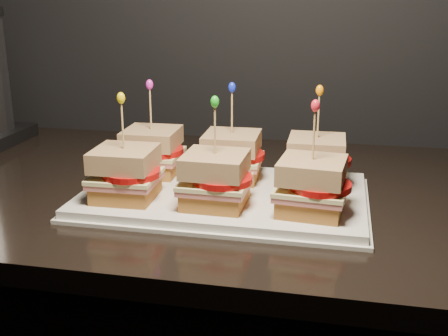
# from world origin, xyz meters

# --- Properties ---
(granite_slab) EXTENTS (2.71, 0.67, 0.03)m
(granite_slab) POSITION_xyz_m (-0.62, 1.68, 0.87)
(granite_slab) COLOR black
(granite_slab) RESTS_ON cabinet
(platter) EXTENTS (0.43, 0.27, 0.02)m
(platter) POSITION_xyz_m (-0.51, 1.60, 0.89)
(platter) COLOR white
(platter) RESTS_ON granite_slab
(platter_rim) EXTENTS (0.44, 0.28, 0.01)m
(platter_rim) POSITION_xyz_m (-0.51, 1.60, 0.89)
(platter_rim) COLOR white
(platter_rim) RESTS_ON granite_slab
(sandwich_0_bread_bot) EXTENTS (0.09, 0.09, 0.02)m
(sandwich_0_bread_bot) POSITION_xyz_m (-0.64, 1.66, 0.91)
(sandwich_0_bread_bot) COLOR brown
(sandwich_0_bread_bot) RESTS_ON platter
(sandwich_0_ham) EXTENTS (0.10, 0.09, 0.01)m
(sandwich_0_ham) POSITION_xyz_m (-0.64, 1.66, 0.93)
(sandwich_0_ham) COLOR #C5625E
(sandwich_0_ham) RESTS_ON sandwich_0_bread_bot
(sandwich_0_cheese) EXTENTS (0.10, 0.10, 0.01)m
(sandwich_0_cheese) POSITION_xyz_m (-0.64, 1.66, 0.94)
(sandwich_0_cheese) COLOR beige
(sandwich_0_cheese) RESTS_ON sandwich_0_ham
(sandwich_0_tomato) EXTENTS (0.09, 0.09, 0.01)m
(sandwich_0_tomato) POSITION_xyz_m (-0.63, 1.66, 0.94)
(sandwich_0_tomato) COLOR #AC0D0C
(sandwich_0_tomato) RESTS_ON sandwich_0_cheese
(sandwich_0_bread_top) EXTENTS (0.09, 0.09, 0.03)m
(sandwich_0_bread_top) POSITION_xyz_m (-0.64, 1.66, 0.96)
(sandwich_0_bread_top) COLOR brown
(sandwich_0_bread_top) RESTS_ON sandwich_0_tomato
(sandwich_0_pick) EXTENTS (0.00, 0.00, 0.09)m
(sandwich_0_pick) POSITION_xyz_m (-0.64, 1.66, 1.01)
(sandwich_0_pick) COLOR tan
(sandwich_0_pick) RESTS_ON sandwich_0_bread_top
(sandwich_0_frill) EXTENTS (0.01, 0.01, 0.02)m
(sandwich_0_frill) POSITION_xyz_m (-0.64, 1.66, 1.05)
(sandwich_0_frill) COLOR #CD22AB
(sandwich_0_frill) RESTS_ON sandwich_0_pick
(sandwich_1_bread_bot) EXTENTS (0.09, 0.09, 0.02)m
(sandwich_1_bread_bot) POSITION_xyz_m (-0.51, 1.66, 0.91)
(sandwich_1_bread_bot) COLOR brown
(sandwich_1_bread_bot) RESTS_ON platter
(sandwich_1_ham) EXTENTS (0.10, 0.09, 0.01)m
(sandwich_1_ham) POSITION_xyz_m (-0.51, 1.66, 0.93)
(sandwich_1_ham) COLOR #C5625E
(sandwich_1_ham) RESTS_ON sandwich_1_bread_bot
(sandwich_1_cheese) EXTENTS (0.10, 0.10, 0.01)m
(sandwich_1_cheese) POSITION_xyz_m (-0.51, 1.66, 0.94)
(sandwich_1_cheese) COLOR beige
(sandwich_1_cheese) RESTS_ON sandwich_1_ham
(sandwich_1_tomato) EXTENTS (0.09, 0.09, 0.01)m
(sandwich_1_tomato) POSITION_xyz_m (-0.49, 1.66, 0.94)
(sandwich_1_tomato) COLOR #AC0D0C
(sandwich_1_tomato) RESTS_ON sandwich_1_cheese
(sandwich_1_bread_top) EXTENTS (0.09, 0.09, 0.03)m
(sandwich_1_bread_top) POSITION_xyz_m (-0.51, 1.66, 0.96)
(sandwich_1_bread_top) COLOR brown
(sandwich_1_bread_top) RESTS_ON sandwich_1_tomato
(sandwich_1_pick) EXTENTS (0.00, 0.00, 0.09)m
(sandwich_1_pick) POSITION_xyz_m (-0.51, 1.66, 1.01)
(sandwich_1_pick) COLOR tan
(sandwich_1_pick) RESTS_ON sandwich_1_bread_top
(sandwich_1_frill) EXTENTS (0.01, 0.01, 0.02)m
(sandwich_1_frill) POSITION_xyz_m (-0.51, 1.66, 1.05)
(sandwich_1_frill) COLOR #1225D0
(sandwich_1_frill) RESTS_ON sandwich_1_pick
(sandwich_2_bread_bot) EXTENTS (0.09, 0.09, 0.02)m
(sandwich_2_bread_bot) POSITION_xyz_m (-0.37, 1.66, 0.91)
(sandwich_2_bread_bot) COLOR brown
(sandwich_2_bread_bot) RESTS_ON platter
(sandwich_2_ham) EXTENTS (0.10, 0.09, 0.01)m
(sandwich_2_ham) POSITION_xyz_m (-0.37, 1.66, 0.93)
(sandwich_2_ham) COLOR #C5625E
(sandwich_2_ham) RESTS_ON sandwich_2_bread_bot
(sandwich_2_cheese) EXTENTS (0.10, 0.09, 0.01)m
(sandwich_2_cheese) POSITION_xyz_m (-0.37, 1.66, 0.94)
(sandwich_2_cheese) COLOR beige
(sandwich_2_cheese) RESTS_ON sandwich_2_ham
(sandwich_2_tomato) EXTENTS (0.09, 0.09, 0.01)m
(sandwich_2_tomato) POSITION_xyz_m (-0.36, 1.66, 0.94)
(sandwich_2_tomato) COLOR #AC0D0C
(sandwich_2_tomato) RESTS_ON sandwich_2_cheese
(sandwich_2_bread_top) EXTENTS (0.09, 0.09, 0.03)m
(sandwich_2_bread_top) POSITION_xyz_m (-0.37, 1.66, 0.96)
(sandwich_2_bread_top) COLOR brown
(sandwich_2_bread_top) RESTS_ON sandwich_2_tomato
(sandwich_2_pick) EXTENTS (0.00, 0.00, 0.09)m
(sandwich_2_pick) POSITION_xyz_m (-0.37, 1.66, 1.01)
(sandwich_2_pick) COLOR tan
(sandwich_2_pick) RESTS_ON sandwich_2_bread_top
(sandwich_2_frill) EXTENTS (0.01, 0.01, 0.02)m
(sandwich_2_frill) POSITION_xyz_m (-0.37, 1.66, 1.05)
(sandwich_2_frill) COLOR orange
(sandwich_2_frill) RESTS_ON sandwich_2_pick
(sandwich_3_bread_bot) EXTENTS (0.09, 0.09, 0.02)m
(sandwich_3_bread_bot) POSITION_xyz_m (-0.64, 1.54, 0.91)
(sandwich_3_bread_bot) COLOR brown
(sandwich_3_bread_bot) RESTS_ON platter
(sandwich_3_ham) EXTENTS (0.10, 0.09, 0.01)m
(sandwich_3_ham) POSITION_xyz_m (-0.64, 1.54, 0.93)
(sandwich_3_ham) COLOR #C5625E
(sandwich_3_ham) RESTS_ON sandwich_3_bread_bot
(sandwich_3_cheese) EXTENTS (0.10, 0.10, 0.01)m
(sandwich_3_cheese) POSITION_xyz_m (-0.64, 1.54, 0.94)
(sandwich_3_cheese) COLOR beige
(sandwich_3_cheese) RESTS_ON sandwich_3_ham
(sandwich_3_tomato) EXTENTS (0.09, 0.09, 0.01)m
(sandwich_3_tomato) POSITION_xyz_m (-0.63, 1.53, 0.94)
(sandwich_3_tomato) COLOR #AC0D0C
(sandwich_3_tomato) RESTS_ON sandwich_3_cheese
(sandwich_3_bread_top) EXTENTS (0.09, 0.09, 0.03)m
(sandwich_3_bread_top) POSITION_xyz_m (-0.64, 1.54, 0.96)
(sandwich_3_bread_top) COLOR brown
(sandwich_3_bread_top) RESTS_ON sandwich_3_tomato
(sandwich_3_pick) EXTENTS (0.00, 0.00, 0.09)m
(sandwich_3_pick) POSITION_xyz_m (-0.64, 1.54, 1.01)
(sandwich_3_pick) COLOR tan
(sandwich_3_pick) RESTS_ON sandwich_3_bread_top
(sandwich_3_frill) EXTENTS (0.01, 0.01, 0.02)m
(sandwich_3_frill) POSITION_xyz_m (-0.64, 1.54, 1.05)
(sandwich_3_frill) COLOR yellow
(sandwich_3_frill) RESTS_ON sandwich_3_pick
(sandwich_4_bread_bot) EXTENTS (0.09, 0.09, 0.02)m
(sandwich_4_bread_bot) POSITION_xyz_m (-0.51, 1.54, 0.91)
(sandwich_4_bread_bot) COLOR brown
(sandwich_4_bread_bot) RESTS_ON platter
(sandwich_4_ham) EXTENTS (0.10, 0.09, 0.01)m
(sandwich_4_ham) POSITION_xyz_m (-0.51, 1.54, 0.93)
(sandwich_4_ham) COLOR #C5625E
(sandwich_4_ham) RESTS_ON sandwich_4_bread_bot
(sandwich_4_cheese) EXTENTS (0.10, 0.10, 0.01)m
(sandwich_4_cheese) POSITION_xyz_m (-0.51, 1.54, 0.94)
(sandwich_4_cheese) COLOR beige
(sandwich_4_cheese) RESTS_ON sandwich_4_ham
(sandwich_4_tomato) EXTENTS (0.09, 0.09, 0.01)m
(sandwich_4_tomato) POSITION_xyz_m (-0.49, 1.53, 0.94)
(sandwich_4_tomato) COLOR #AC0D0C
(sandwich_4_tomato) RESTS_ON sandwich_4_cheese
(sandwich_4_bread_top) EXTENTS (0.09, 0.09, 0.03)m
(sandwich_4_bread_top) POSITION_xyz_m (-0.51, 1.54, 0.96)
(sandwich_4_bread_top) COLOR brown
(sandwich_4_bread_top) RESTS_ON sandwich_4_tomato
(sandwich_4_pick) EXTENTS (0.00, 0.00, 0.09)m
(sandwich_4_pick) POSITION_xyz_m (-0.51, 1.54, 1.01)
(sandwich_4_pick) COLOR tan
(sandwich_4_pick) RESTS_ON sandwich_4_bread_top
(sandwich_4_frill) EXTENTS (0.01, 0.01, 0.02)m
(sandwich_4_frill) POSITION_xyz_m (-0.51, 1.54, 1.05)
(sandwich_4_frill) COLOR green
(sandwich_4_frill) RESTS_ON sandwich_4_pick
(sandwich_5_bread_bot) EXTENTS (0.09, 0.09, 0.02)m
(sandwich_5_bread_bot) POSITION_xyz_m (-0.37, 1.54, 0.91)
(sandwich_5_bread_bot) COLOR brown
(sandwich_5_bread_bot) RESTS_ON platter
(sandwich_5_ham) EXTENTS (0.10, 0.10, 0.01)m
(sandwich_5_ham) POSITION_xyz_m (-0.37, 1.54, 0.93)
(sandwich_5_ham) COLOR #C5625E
(sandwich_5_ham) RESTS_ON sandwich_5_bread_bot
(sandwich_5_cheese) EXTENTS (0.11, 0.10, 0.01)m
(sandwich_5_cheese) POSITION_xyz_m (-0.37, 1.54, 0.94)
(sandwich_5_cheese) COLOR beige
(sandwich_5_cheese) RESTS_ON sandwich_5_ham
(sandwich_5_tomato) EXTENTS (0.09, 0.09, 0.01)m
(sandwich_5_tomato) POSITION_xyz_m (-0.36, 1.53, 0.94)
(sandwich_5_tomato) COLOR #AC0D0C
(sandwich_5_tomato) RESTS_ON sandwich_5_cheese
(sandwich_5_bread_top) EXTENTS (0.10, 0.10, 0.03)m
(sandwich_5_bread_top) POSITION_xyz_m (-0.37, 1.54, 0.96)
(sandwich_5_bread_top) COLOR brown
(sandwich_5_bread_top) RESTS_ON sandwich_5_tomato
(sandwich_5_pick) EXTENTS (0.00, 0.00, 0.09)m
(sandwich_5_pick) POSITION_xyz_m (-0.37, 1.54, 1.01)
(sandwich_5_pick) COLOR tan
(sandwich_5_pick) RESTS_ON sandwich_5_bread_top
(sandwich_5_frill) EXTENTS (0.01, 0.01, 0.02)m
(sandwich_5_frill) POSITION_xyz_m (-0.37, 1.54, 1.05)
(sandwich_5_frill) COLOR red
(sandwich_5_frill) RESTS_ON sandwich_5_pick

